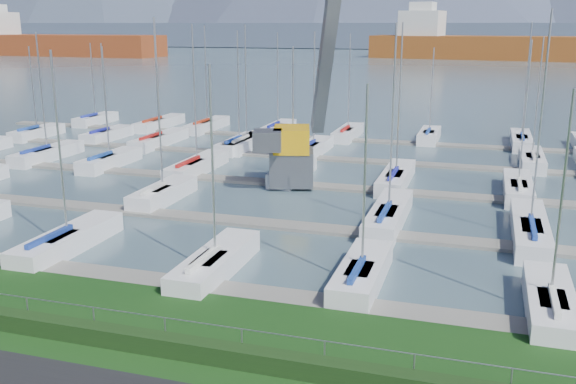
% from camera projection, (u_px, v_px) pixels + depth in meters
% --- Properties ---
extents(water, '(800.00, 540.00, 0.20)m').
position_uv_depth(water, '(466.00, 54.00, 263.70)').
color(water, '#4A606C').
extents(hedge, '(80.00, 0.70, 0.70)m').
position_uv_depth(hedge, '(186.00, 348.00, 22.87)').
color(hedge, '#193212').
rests_on(hedge, grass).
extents(fence, '(80.00, 0.04, 0.04)m').
position_uv_depth(fence, '(190.00, 321.00, 23.03)').
color(fence, gray).
rests_on(fence, grass).
extents(foothill, '(900.00, 80.00, 12.00)m').
position_uv_depth(foothill, '(472.00, 35.00, 326.76)').
color(foothill, '#48536A').
rests_on(foothill, water).
extents(docks, '(90.00, 41.60, 0.25)m').
position_uv_depth(docks, '(344.00, 188.00, 47.41)').
color(docks, slate).
rests_on(docks, water).
extents(crane, '(7.16, 13.10, 22.35)m').
position_uv_depth(crane, '(302.00, 110.00, 47.79)').
color(crane, slate).
rests_on(crane, water).
extents(cargo_ship_west, '(86.22, 21.83, 21.50)m').
position_uv_depth(cargo_ship_west, '(48.00, 45.00, 247.28)').
color(cargo_ship_west, brown).
rests_on(cargo_ship_west, water).
extents(cargo_ship_mid, '(112.70, 32.89, 21.50)m').
position_uv_depth(cargo_ship_mid, '(522.00, 49.00, 215.85)').
color(cargo_ship_mid, brown).
rests_on(cargo_ship_mid, water).
extents(sailboat_fleet, '(75.23, 50.01, 12.96)m').
position_uv_depth(sailboat_fleet, '(324.00, 106.00, 49.59)').
color(sailboat_fleet, silver).
rests_on(sailboat_fleet, water).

